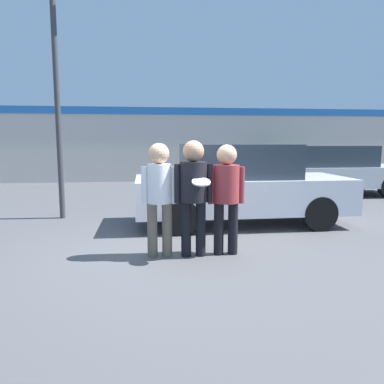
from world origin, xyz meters
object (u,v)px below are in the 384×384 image
parked_car_near (240,185)px  parked_car_far (332,170)px  street_lamp (68,46)px  shrub (280,167)px  person_middle_with_frisbee (193,187)px  person_left (159,190)px  person_right (226,189)px

parked_car_near → parked_car_far: bearing=42.8°
parked_car_near → street_lamp: bearing=163.3°
street_lamp → shrub: (7.27, 6.63, -3.12)m
parked_car_near → street_lamp: (-3.53, 1.06, 2.90)m
shrub → person_middle_with_frisbee: bearing=-117.1°
person_left → person_right: 1.00m
parked_car_near → person_middle_with_frisbee: bearing=-121.2°
parked_car_near → street_lamp: 4.69m
shrub → parked_car_far: bearing=-87.5°
person_right → parked_car_far: (4.67, 5.67, -0.22)m
person_right → parked_car_near: (0.75, 2.04, -0.19)m
person_middle_with_frisbee → person_left: bearing=173.5°
person_left → street_lamp: bearing=120.1°
person_middle_with_frisbee → street_lamp: (-2.28, 3.13, 2.66)m
parked_car_near → parked_car_far: parked_car_near is taller
parked_car_near → shrub: 8.55m
person_middle_with_frisbee → parked_car_near: (1.25, 2.06, -0.24)m
parked_car_far → street_lamp: size_ratio=0.76×
person_right → street_lamp: 4.97m
person_left → person_middle_with_frisbee: 0.51m
parked_car_far → street_lamp: bearing=-160.9°
person_left → parked_car_far: size_ratio=0.37×
parked_car_far → shrub: parked_car_far is taller
person_left → person_middle_with_frisbee: (0.50, -0.06, 0.04)m
person_right → parked_car_far: person_right is taller
person_right → person_middle_with_frisbee: bearing=-176.8°
person_middle_with_frisbee → parked_car_near: person_middle_with_frisbee is taller
person_left → person_right: person_left is taller
person_right → parked_car_near: size_ratio=0.39×
person_left → street_lamp: street_lamp is taller
person_right → parked_car_far: size_ratio=0.37×
parked_car_near → street_lamp: street_lamp is taller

